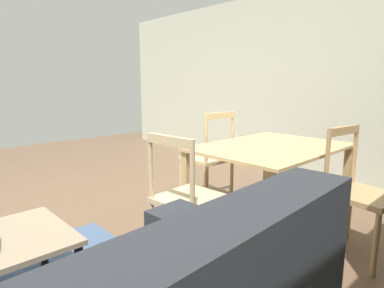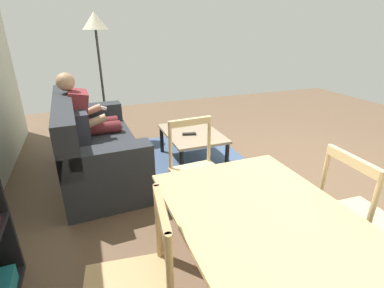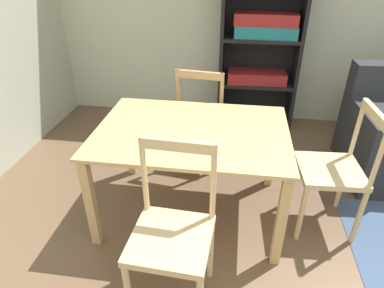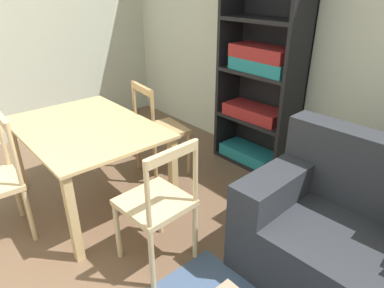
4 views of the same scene
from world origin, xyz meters
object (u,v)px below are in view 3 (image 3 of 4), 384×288
Objects in this scene: dining_chair_facing_couch at (334,171)px; dining_chair_by_doorway at (172,234)px; bookshelf at (260,48)px; dining_table at (192,142)px; dining_chair_near_wall at (203,116)px.

dining_chair_by_doorway is at bearing -142.90° from dining_chair_facing_couch.
bookshelf is 2.04× the size of dining_chair_by_doorway.
dining_table is at bearing -179.90° from dining_chair_facing_couch.
dining_chair_by_doorway is (-0.50, -2.37, -0.40)m from bookshelf.
dining_table is 0.76m from dining_chair_near_wall.
dining_chair_near_wall is at bearing 90.30° from dining_table.
bookshelf is at bearing 72.97° from dining_table.
dining_chair_near_wall is (-0.00, 0.75, -0.15)m from dining_table.
dining_chair_facing_couch is at bearing -36.84° from dining_chair_near_wall.
bookshelf is at bearing 106.92° from dining_chair_facing_couch.
dining_chair_near_wall is 1.24m from dining_chair_facing_couch.
dining_chair_near_wall is at bearing 90.21° from dining_chair_by_doorway.
dining_chair_by_doorway is at bearing -89.79° from dining_chair_near_wall.
bookshelf is 2.10× the size of dining_chair_near_wall.
dining_table is 1.37× the size of dining_chair_by_doorway.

